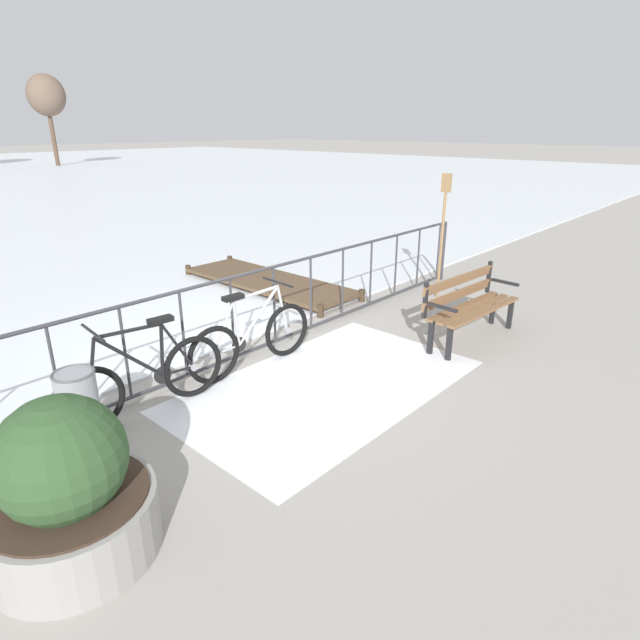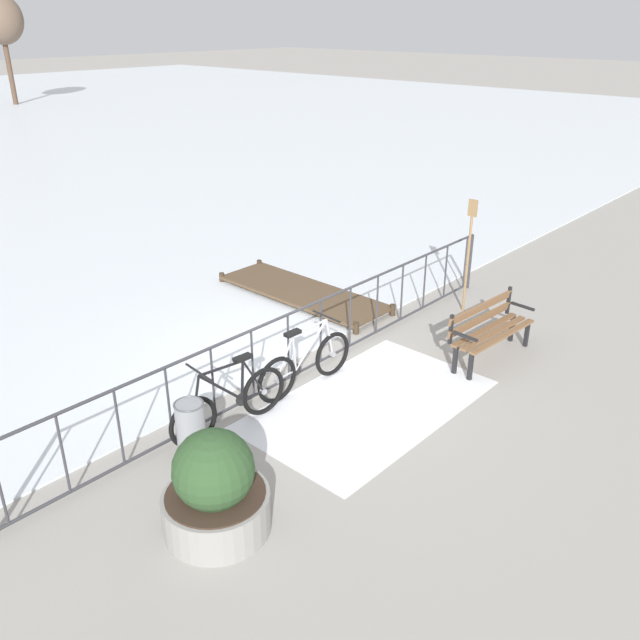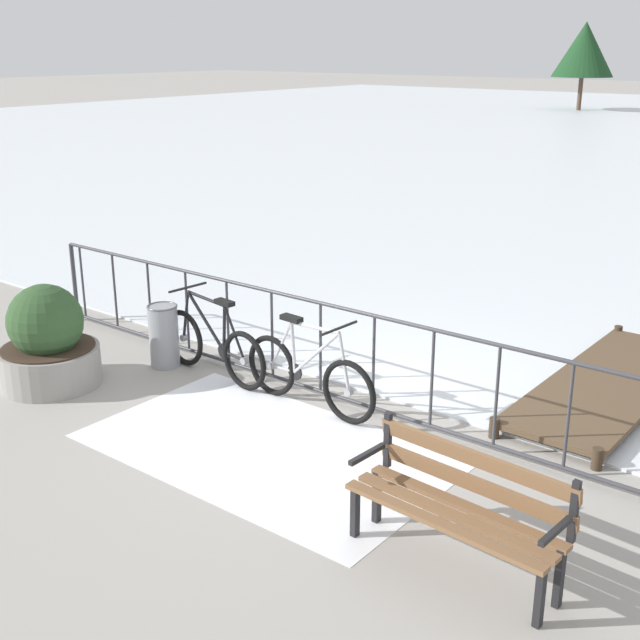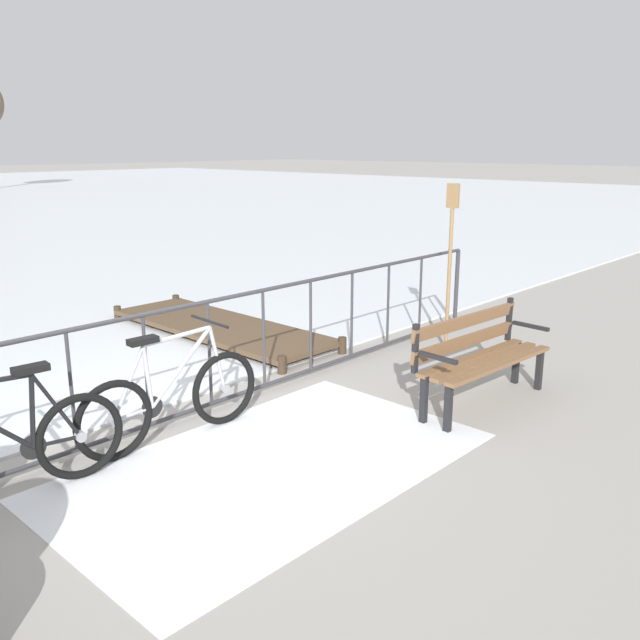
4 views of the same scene
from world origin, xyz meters
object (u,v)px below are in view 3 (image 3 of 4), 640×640
object	(u,v)px
bicycle_near_railing	(213,346)
bicycle_second	(308,375)
trash_bin	(164,335)
park_bench	(460,500)
planter_with_shrub	(48,343)

from	to	relation	value
bicycle_near_railing	bicycle_second	distance (m)	1.36
bicycle_near_railing	trash_bin	bearing A→B (deg)	-170.60
bicycle_second	park_bench	size ratio (longest dim) A/B	1.05
bicycle_near_railing	planter_with_shrub	world-z (taller)	planter_with_shrub
park_bench	planter_with_shrub	size ratio (longest dim) A/B	1.44
bicycle_near_railing	park_bench	size ratio (longest dim) A/B	1.05
bicycle_near_railing	planter_with_shrub	bearing A→B (deg)	-135.08
trash_bin	park_bench	bearing A→B (deg)	-15.76
bicycle_near_railing	trash_bin	size ratio (longest dim) A/B	2.33
bicycle_second	park_bench	bearing A→B (deg)	-29.18
planter_with_shrub	trash_bin	world-z (taller)	planter_with_shrub
bicycle_second	planter_with_shrub	xyz separation A→B (m)	(-2.61, -1.25, 0.11)
planter_with_shrub	trash_bin	bearing A→B (deg)	63.33
bicycle_second	park_bench	xyz separation A→B (m)	(2.50, -1.39, 0.14)
bicycle_near_railing	trash_bin	distance (m)	0.69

